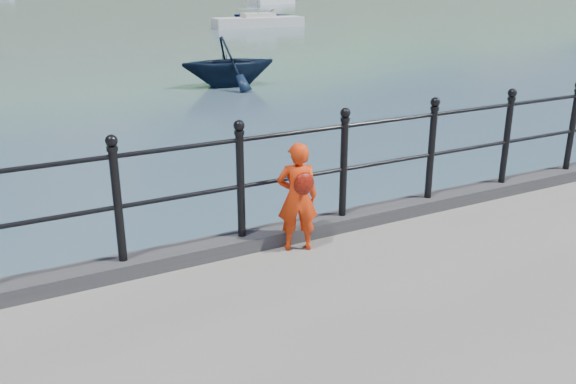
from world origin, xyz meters
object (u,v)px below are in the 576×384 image
child (298,197)px  launch_blue (269,17)px  launch_navy (228,62)px  sailboat_far (272,2)px  sailboat_near (258,22)px  railing (294,164)px

child → launch_blue: child is taller
launch_navy → sailboat_far: 59.26m
launch_navy → launch_blue: bearing=-22.1°
launch_blue → sailboat_near: size_ratio=0.59×
railing → launch_blue: (18.47, 38.23, -1.27)m
child → sailboat_far: bearing=-95.0°
railing → launch_blue: railing is taller
railing → launch_navy: bearing=70.1°
railing → child: bearing=-111.3°
launch_navy → railing: bearing=167.0°
launch_navy → sailboat_near: size_ratio=0.35×
launch_navy → sailboat_near: 24.58m
launch_blue → sailboat_far: (14.34, 28.37, -0.21)m
railing → launch_blue: bearing=64.2°
railing → launch_blue: 42.48m
railing → sailboat_near: (16.50, 36.00, -1.48)m
launch_navy → sailboat_near: (11.35, 21.79, -0.50)m
sailboat_near → child: bearing=-110.8°
launch_blue → launch_navy: (-13.33, -24.03, 0.28)m
launch_navy → sailboat_far: size_ratio=0.30×
child → railing: bearing=-90.0°
railing → launch_navy: size_ratio=5.70×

